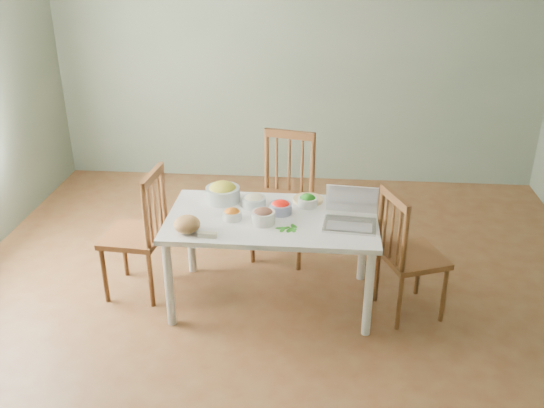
# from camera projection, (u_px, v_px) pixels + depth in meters

# --- Properties ---
(floor) EXTENTS (5.00, 5.00, 0.00)m
(floor) POSITION_uv_depth(u_px,v_px,m) (278.00, 311.00, 4.28)
(floor) COLOR #522B15
(floor) RESTS_ON ground
(wall_back) EXTENTS (5.00, 0.00, 2.70)m
(wall_back) POSITION_uv_depth(u_px,v_px,m) (298.00, 53.00, 5.95)
(wall_back) COLOR slate
(wall_back) RESTS_ON ground
(dining_table) EXTENTS (1.46, 0.82, 0.68)m
(dining_table) POSITION_uv_depth(u_px,v_px,m) (272.00, 260.00, 4.26)
(dining_table) COLOR white
(dining_table) RESTS_ON floor
(chair_far) EXTENTS (0.54, 0.53, 1.03)m
(chair_far) POSITION_uv_depth(u_px,v_px,m) (282.00, 199.00, 4.78)
(chair_far) COLOR #582D16
(chair_far) RESTS_ON floor
(chair_left) EXTENTS (0.44, 0.46, 0.98)m
(chair_left) POSITION_uv_depth(u_px,v_px,m) (133.00, 233.00, 4.32)
(chair_left) COLOR #582D16
(chair_left) RESTS_ON floor
(chair_right) EXTENTS (0.52, 0.53, 0.94)m
(chair_right) POSITION_uv_depth(u_px,v_px,m) (413.00, 254.00, 4.08)
(chair_right) COLOR #582D16
(chair_right) RESTS_ON floor
(bread_boule) EXTENTS (0.19, 0.19, 0.11)m
(bread_boule) POSITION_uv_depth(u_px,v_px,m) (187.00, 224.00, 3.89)
(bread_boule) COLOR #A07B43
(bread_boule) RESTS_ON dining_table
(butter_stick) EXTENTS (0.12, 0.04, 0.03)m
(butter_stick) POSITION_uv_depth(u_px,v_px,m) (207.00, 235.00, 3.84)
(butter_stick) COLOR beige
(butter_stick) RESTS_ON dining_table
(bowl_squash) EXTENTS (0.30, 0.30, 0.14)m
(bowl_squash) POSITION_uv_depth(u_px,v_px,m) (223.00, 192.00, 4.32)
(bowl_squash) COLOR yellow
(bowl_squash) RESTS_ON dining_table
(bowl_carrot) EXTENTS (0.15, 0.15, 0.07)m
(bowl_carrot) POSITION_uv_depth(u_px,v_px,m) (232.00, 214.00, 4.07)
(bowl_carrot) COLOR orange
(bowl_carrot) RESTS_ON dining_table
(bowl_onion) EXTENTS (0.22, 0.22, 0.09)m
(bowl_onion) POSITION_uv_depth(u_px,v_px,m) (254.00, 201.00, 4.25)
(bowl_onion) COLOR beige
(bowl_onion) RESTS_ON dining_table
(bowl_mushroom) EXTENTS (0.18, 0.18, 0.11)m
(bowl_mushroom) POSITION_uv_depth(u_px,v_px,m) (263.00, 216.00, 4.01)
(bowl_mushroom) COLOR #321913
(bowl_mushroom) RESTS_ON dining_table
(bowl_redpep) EXTENTS (0.17, 0.17, 0.09)m
(bowl_redpep) POSITION_uv_depth(u_px,v_px,m) (281.00, 207.00, 4.15)
(bowl_redpep) COLOR red
(bowl_redpep) RESTS_ON dining_table
(bowl_broccoli) EXTENTS (0.17, 0.17, 0.09)m
(bowl_broccoli) POSITION_uv_depth(u_px,v_px,m) (308.00, 200.00, 4.26)
(bowl_broccoli) COLOR black
(bowl_broccoli) RESTS_ON dining_table
(flatbread) EXTENTS (0.27, 0.27, 0.02)m
(flatbread) POSITION_uv_depth(u_px,v_px,m) (308.00, 200.00, 4.35)
(flatbread) COLOR #D0B783
(flatbread) RESTS_ON dining_table
(basil_bunch) EXTENTS (0.17, 0.17, 0.02)m
(basil_bunch) POSITION_uv_depth(u_px,v_px,m) (286.00, 227.00, 3.95)
(basil_bunch) COLOR #185310
(basil_bunch) RESTS_ON dining_table
(laptop) EXTENTS (0.38, 0.35, 0.24)m
(laptop) POSITION_uv_depth(u_px,v_px,m) (351.00, 210.00, 3.94)
(laptop) COLOR silver
(laptop) RESTS_ON dining_table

